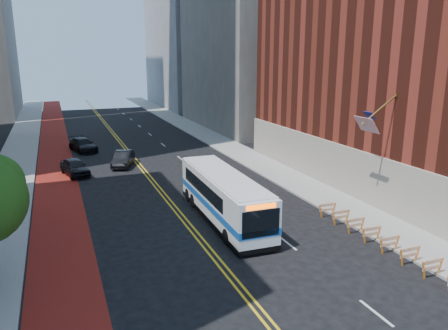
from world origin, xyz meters
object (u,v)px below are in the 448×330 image
transit_bus (223,196)px  car_b (123,159)px  car_c (83,145)px  car_a (75,167)px

transit_bus → car_b: 18.23m
car_b → transit_bus: bearing=-57.2°
car_c → car_b: bearing=-85.2°
car_a → car_b: car_a is taller
car_b → car_c: car_b is taller
car_a → car_b: bearing=6.8°
car_a → car_c: (1.47, 10.74, -0.02)m
transit_bus → car_a: transit_bus is taller
car_b → car_c: bearing=130.2°
car_a → car_c: car_a is taller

